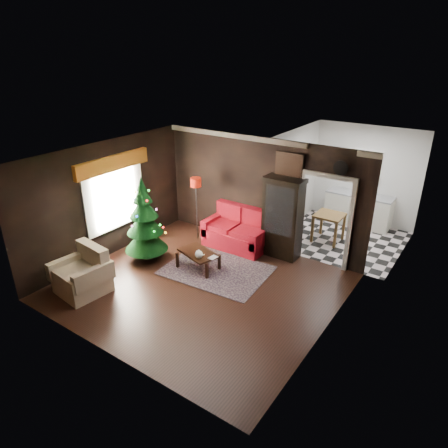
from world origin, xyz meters
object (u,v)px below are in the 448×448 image
Objects in this scene: wall_clock at (341,168)px; kitchen_table at (328,228)px; armchair at (81,272)px; coffee_table at (198,260)px; curio_cabinet at (282,220)px; floor_lamp at (197,210)px; teapot at (199,254)px; loveseat at (237,229)px; christmas_tree at (144,220)px.

kitchen_table is (-0.55, 1.25, -2.00)m from wall_clock.
coffee_table is at bearing 63.17° from armchair.
curio_cabinet is 1.67m from kitchen_table.
floor_lamp reaches higher than coffee_table.
armchair is at bearing -129.81° from teapot.
wall_clock is at bearing 9.90° from floor_lamp.
coffee_table is 3.76m from wall_clock.
loveseat is 1.49m from coffee_table.
loveseat is at bearing 10.41° from floor_lamp.
armchair is (-0.40, -3.38, -0.37)m from floor_lamp.
floor_lamp is 3.49m from kitchen_table.
armchair is at bearing -112.95° from loveseat.
wall_clock reaches higher than coffee_table.
coffee_table is at bearing -143.02° from wall_clock.
armchair is at bearing -134.16° from wall_clock.
wall_clock is at bearing 9.66° from loveseat.
christmas_tree is at bearing -132.76° from kitchen_table.
loveseat is 0.89× the size of curio_cabinet.
coffee_table is at bearing -121.64° from kitchen_table.
kitchen_table reaches higher than teapot.
loveseat is at bearing 85.57° from coffee_table.
loveseat is 3.04m from wall_clock.
loveseat is 1.25m from curio_cabinet.
floor_lamp is 2.31× the size of kitchen_table.
curio_cabinet reaches higher than coffee_table.
curio_cabinet is at bearing 10.83° from loveseat.
curio_cabinet is 3.26m from christmas_tree.
wall_clock is (3.87, 3.98, 1.92)m from armchair.
christmas_tree is 2.59× the size of kitchen_table.
wall_clock is (2.27, 2.07, 1.85)m from teapot.
loveseat is 0.87× the size of christmas_tree.
christmas_tree reaches higher than curio_cabinet.
armchair reaches higher than teapot.
teapot is 0.27× the size of kitchen_table.
kitchen_table is at bearing 64.23° from armchair.
loveseat is at bearing -170.34° from wall_clock.
christmas_tree is 1.57m from coffee_table.
teapot is (1.20, -1.46, -0.30)m from floor_lamp.
armchair is 4.86× the size of teapot.
coffee_table is 0.42m from teapot.
teapot is 0.64× the size of wall_clock.
christmas_tree is 4.55m from wall_clock.
teapot is at bearing -119.55° from curio_cabinet.
curio_cabinet is at bearing 38.52° from christmas_tree.
christmas_tree is (-2.55, -2.03, 0.10)m from curio_cabinet.
wall_clock reaches higher than christmas_tree.
wall_clock is at bearing -66.25° from kitchen_table.
kitchen_table is (3.20, 3.46, -0.68)m from christmas_tree.
christmas_tree reaches higher than teapot.
floor_lamp is (-2.27, -0.43, -0.12)m from curio_cabinet.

